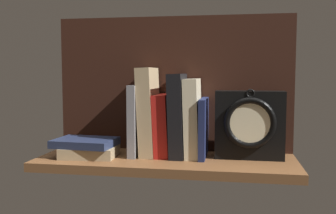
{
  "coord_description": "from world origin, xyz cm",
  "views": [
    {
      "loc": [
        19.08,
        -106.85,
        24.14
      ],
      "look_at": [
        -0.1,
        3.94,
        14.37
      ],
      "focal_mm": 41.02,
      "sensor_mm": 36.0,
      "label": 1
    }
  ],
  "objects_px": {
    "book_navy_bierce": "(204,128)",
    "book_tan_shortstories": "(149,112)",
    "book_cream_twain": "(193,118)",
    "book_stack_side": "(88,147)",
    "book_gray_chess": "(137,120)",
    "book_black_skeptic": "(178,115)",
    "framed_clock": "(249,125)",
    "book_red_requiem": "(164,125)"
  },
  "relations": [
    {
      "from": "book_navy_bierce",
      "to": "framed_clock",
      "type": "relative_size",
      "value": 0.85
    },
    {
      "from": "book_red_requiem",
      "to": "book_stack_side",
      "type": "bearing_deg",
      "value": -164.74
    },
    {
      "from": "book_tan_shortstories",
      "to": "book_cream_twain",
      "type": "relative_size",
      "value": 1.14
    },
    {
      "from": "framed_clock",
      "to": "book_navy_bierce",
      "type": "bearing_deg",
      "value": 176.33
    },
    {
      "from": "book_tan_shortstories",
      "to": "book_navy_bierce",
      "type": "relative_size",
      "value": 1.52
    },
    {
      "from": "book_gray_chess",
      "to": "book_tan_shortstories",
      "type": "bearing_deg",
      "value": 0.0
    },
    {
      "from": "book_gray_chess",
      "to": "framed_clock",
      "type": "height_order",
      "value": "book_gray_chess"
    },
    {
      "from": "book_tan_shortstories",
      "to": "book_navy_bierce",
      "type": "distance_m",
      "value": 0.17
    },
    {
      "from": "book_black_skeptic",
      "to": "book_navy_bierce",
      "type": "bearing_deg",
      "value": 0.0
    },
    {
      "from": "book_black_skeptic",
      "to": "book_stack_side",
      "type": "xyz_separation_m",
      "value": [
        -0.26,
        -0.06,
        -0.09
      ]
    },
    {
      "from": "book_black_skeptic",
      "to": "book_tan_shortstories",
      "type": "bearing_deg",
      "value": 180.0
    },
    {
      "from": "book_gray_chess",
      "to": "book_navy_bierce",
      "type": "xyz_separation_m",
      "value": [
        0.2,
        0.0,
        -0.02
      ]
    },
    {
      "from": "book_cream_twain",
      "to": "book_navy_bierce",
      "type": "distance_m",
      "value": 0.04
    },
    {
      "from": "book_gray_chess",
      "to": "book_navy_bierce",
      "type": "distance_m",
      "value": 0.2
    },
    {
      "from": "book_tan_shortstories",
      "to": "framed_clock",
      "type": "distance_m",
      "value": 0.3
    },
    {
      "from": "book_black_skeptic",
      "to": "book_navy_bierce",
      "type": "relative_size",
      "value": 1.42
    },
    {
      "from": "book_red_requiem",
      "to": "framed_clock",
      "type": "height_order",
      "value": "framed_clock"
    },
    {
      "from": "book_cream_twain",
      "to": "framed_clock",
      "type": "bearing_deg",
      "value": -2.96
    },
    {
      "from": "book_cream_twain",
      "to": "framed_clock",
      "type": "height_order",
      "value": "book_cream_twain"
    },
    {
      "from": "book_navy_bierce",
      "to": "book_stack_side",
      "type": "xyz_separation_m",
      "value": [
        -0.33,
        -0.06,
        -0.06
      ]
    },
    {
      "from": "book_tan_shortstories",
      "to": "book_stack_side",
      "type": "distance_m",
      "value": 0.21
    },
    {
      "from": "book_stack_side",
      "to": "book_navy_bierce",
      "type": "bearing_deg",
      "value": 9.96
    },
    {
      "from": "book_navy_bierce",
      "to": "book_stack_side",
      "type": "bearing_deg",
      "value": -170.04
    },
    {
      "from": "book_gray_chess",
      "to": "book_black_skeptic",
      "type": "distance_m",
      "value": 0.12
    },
    {
      "from": "book_gray_chess",
      "to": "book_cream_twain",
      "type": "xyz_separation_m",
      "value": [
        0.17,
        0.0,
        0.01
      ]
    },
    {
      "from": "book_black_skeptic",
      "to": "book_cream_twain",
      "type": "height_order",
      "value": "book_black_skeptic"
    },
    {
      "from": "book_red_requiem",
      "to": "book_gray_chess",
      "type": "bearing_deg",
      "value": 180.0
    },
    {
      "from": "book_cream_twain",
      "to": "book_stack_side",
      "type": "bearing_deg",
      "value": -169.01
    },
    {
      "from": "book_black_skeptic",
      "to": "framed_clock",
      "type": "height_order",
      "value": "book_black_skeptic"
    },
    {
      "from": "framed_clock",
      "to": "book_stack_side",
      "type": "xyz_separation_m",
      "value": [
        -0.46,
        -0.05,
        -0.07
      ]
    },
    {
      "from": "book_gray_chess",
      "to": "book_cream_twain",
      "type": "distance_m",
      "value": 0.17
    },
    {
      "from": "book_navy_bierce",
      "to": "framed_clock",
      "type": "xyz_separation_m",
      "value": [
        0.13,
        -0.01,
        0.01
      ]
    },
    {
      "from": "book_gray_chess",
      "to": "book_navy_bierce",
      "type": "bearing_deg",
      "value": 0.0
    },
    {
      "from": "book_cream_twain",
      "to": "framed_clock",
      "type": "xyz_separation_m",
      "value": [
        0.16,
        -0.01,
        -0.02
      ]
    },
    {
      "from": "book_cream_twain",
      "to": "book_stack_side",
      "type": "distance_m",
      "value": 0.32
    },
    {
      "from": "book_cream_twain",
      "to": "book_stack_side",
      "type": "xyz_separation_m",
      "value": [
        -0.3,
        -0.06,
        -0.09
      ]
    },
    {
      "from": "book_red_requiem",
      "to": "book_navy_bierce",
      "type": "bearing_deg",
      "value": 0.0
    },
    {
      "from": "book_gray_chess",
      "to": "book_tan_shortstories",
      "type": "xyz_separation_m",
      "value": [
        0.04,
        0.0,
        0.02
      ]
    },
    {
      "from": "book_red_requiem",
      "to": "framed_clock",
      "type": "xyz_separation_m",
      "value": [
        0.25,
        -0.01,
        0.01
      ]
    },
    {
      "from": "book_black_skeptic",
      "to": "framed_clock",
      "type": "distance_m",
      "value": 0.21
    },
    {
      "from": "book_navy_bierce",
      "to": "book_tan_shortstories",
      "type": "bearing_deg",
      "value": 180.0
    },
    {
      "from": "book_black_skeptic",
      "to": "book_stack_side",
      "type": "height_order",
      "value": "book_black_skeptic"
    }
  ]
}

